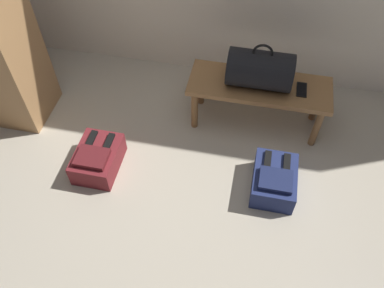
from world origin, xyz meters
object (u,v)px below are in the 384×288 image
(cell_phone, at_px, (302,90))
(backpack_maroon, at_px, (98,159))
(bench, at_px, (259,91))
(backpack_navy, at_px, (274,180))
(duffel_bag_black, at_px, (260,70))

(cell_phone, xyz_separation_m, backpack_maroon, (-1.30, -0.65, -0.30))
(backpack_maroon, bearing_deg, bench, 32.36)
(backpack_maroon, distance_m, backpack_navy, 1.21)
(duffel_bag_black, bearing_deg, backpack_navy, -70.43)
(bench, height_order, backpack_navy, bench)
(bench, bearing_deg, duffel_bag_black, 180.00)
(backpack_navy, bearing_deg, backpack_maroon, -176.89)
(backpack_maroon, relative_size, backpack_navy, 1.00)
(bench, distance_m, duffel_bag_black, 0.19)
(bench, bearing_deg, backpack_maroon, -147.64)
(bench, xyz_separation_m, backpack_maroon, (-1.02, -0.64, -0.24))
(duffel_bag_black, bearing_deg, backpack_maroon, -147.16)
(duffel_bag_black, xyz_separation_m, backpack_navy, (0.21, -0.58, -0.43))
(bench, xyz_separation_m, cell_phone, (0.29, 0.00, 0.06))
(backpack_maroon, height_order, backpack_navy, same)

